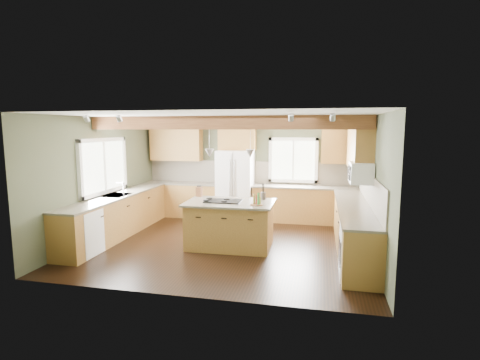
# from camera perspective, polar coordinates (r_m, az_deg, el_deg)

# --- Properties ---
(floor) EXTENTS (5.60, 5.60, 0.00)m
(floor) POSITION_cam_1_polar(r_m,az_deg,el_deg) (7.83, -2.03, -9.68)
(floor) COLOR black
(floor) RESTS_ON ground
(ceiling) EXTENTS (5.60, 5.60, 0.00)m
(ceiling) POSITION_cam_1_polar(r_m,az_deg,el_deg) (7.47, -2.13, 9.70)
(ceiling) COLOR silver
(ceiling) RESTS_ON wall_back
(wall_back) EXTENTS (5.60, 0.00, 5.60)m
(wall_back) POSITION_cam_1_polar(r_m,az_deg,el_deg) (9.97, 1.48, 1.74)
(wall_back) COLOR #494E37
(wall_back) RESTS_ON ground
(wall_left) EXTENTS (0.00, 5.00, 5.00)m
(wall_left) POSITION_cam_1_polar(r_m,az_deg,el_deg) (8.66, -20.33, 0.34)
(wall_left) COLOR #494E37
(wall_left) RESTS_ON ground
(wall_right) EXTENTS (0.00, 5.00, 5.00)m
(wall_right) POSITION_cam_1_polar(r_m,az_deg,el_deg) (7.37, 19.52, -0.85)
(wall_right) COLOR #494E37
(wall_right) RESTS_ON ground
(ceiling_beam) EXTENTS (5.55, 0.26, 0.26)m
(ceiling_beam) POSITION_cam_1_polar(r_m,az_deg,el_deg) (7.31, -2.44, 8.72)
(ceiling_beam) COLOR #522817
(ceiling_beam) RESTS_ON ceiling
(soffit_trim) EXTENTS (5.55, 0.20, 0.10)m
(soffit_trim) POSITION_cam_1_polar(r_m,az_deg,el_deg) (9.81, 1.39, 8.90)
(soffit_trim) COLOR #522817
(soffit_trim) RESTS_ON ceiling
(backsplash_back) EXTENTS (5.58, 0.03, 0.58)m
(backsplash_back) POSITION_cam_1_polar(r_m,az_deg,el_deg) (9.96, 1.46, 1.22)
(backsplash_back) COLOR brown
(backsplash_back) RESTS_ON wall_back
(backsplash_right) EXTENTS (0.03, 3.70, 0.58)m
(backsplash_right) POSITION_cam_1_polar(r_m,az_deg,el_deg) (7.43, 19.32, -1.48)
(backsplash_right) COLOR brown
(backsplash_right) RESTS_ON wall_right
(base_cab_back_left) EXTENTS (2.02, 0.60, 0.88)m
(base_cab_back_left) POSITION_cam_1_polar(r_m,az_deg,el_deg) (10.29, -8.71, -2.99)
(base_cab_back_left) COLOR brown
(base_cab_back_left) RESTS_ON floor
(counter_back_left) EXTENTS (2.06, 0.64, 0.04)m
(counter_back_left) POSITION_cam_1_polar(r_m,az_deg,el_deg) (10.22, -8.76, -0.46)
(counter_back_left) COLOR #4D4738
(counter_back_left) RESTS_ON base_cab_back_left
(base_cab_back_right) EXTENTS (2.62, 0.60, 0.88)m
(base_cab_back_right) POSITION_cam_1_polar(r_m,az_deg,el_deg) (9.63, 9.88, -3.76)
(base_cab_back_right) COLOR brown
(base_cab_back_right) RESTS_ON floor
(counter_back_right) EXTENTS (2.66, 0.64, 0.04)m
(counter_back_right) POSITION_cam_1_polar(r_m,az_deg,el_deg) (9.55, 9.94, -1.06)
(counter_back_right) COLOR #4D4738
(counter_back_right) RESTS_ON base_cab_back_right
(base_cab_left) EXTENTS (0.60, 3.70, 0.88)m
(base_cab_left) POSITION_cam_1_polar(r_m,az_deg,el_deg) (8.70, -18.21, -5.29)
(base_cab_left) COLOR brown
(base_cab_left) RESTS_ON floor
(counter_left) EXTENTS (0.64, 3.74, 0.04)m
(counter_left) POSITION_cam_1_polar(r_m,az_deg,el_deg) (8.61, -18.34, -2.31)
(counter_left) COLOR #4D4738
(counter_left) RESTS_ON base_cab_left
(base_cab_right) EXTENTS (0.60, 3.70, 0.88)m
(base_cab_right) POSITION_cam_1_polar(r_m,az_deg,el_deg) (7.56, 16.90, -7.19)
(base_cab_right) COLOR brown
(base_cab_right) RESTS_ON floor
(counter_right) EXTENTS (0.64, 3.74, 0.04)m
(counter_right) POSITION_cam_1_polar(r_m,az_deg,el_deg) (7.46, 17.04, -3.77)
(counter_right) COLOR #4D4738
(counter_right) RESTS_ON base_cab_right
(upper_cab_back_left) EXTENTS (1.40, 0.35, 0.90)m
(upper_cab_back_left) POSITION_cam_1_polar(r_m,az_deg,el_deg) (10.31, -9.68, 5.46)
(upper_cab_back_left) COLOR brown
(upper_cab_back_left) RESTS_ON wall_back
(upper_cab_over_fridge) EXTENTS (0.96, 0.35, 0.70)m
(upper_cab_over_fridge) POSITION_cam_1_polar(r_m,az_deg,el_deg) (9.80, -0.43, 6.62)
(upper_cab_over_fridge) COLOR brown
(upper_cab_over_fridge) RESTS_ON wall_back
(upper_cab_right) EXTENTS (0.35, 2.20, 0.90)m
(upper_cab_right) POSITION_cam_1_polar(r_m,az_deg,el_deg) (8.18, 17.72, 4.62)
(upper_cab_right) COLOR brown
(upper_cab_right) RESTS_ON wall_right
(upper_cab_back_corner) EXTENTS (0.90, 0.35, 0.90)m
(upper_cab_back_corner) POSITION_cam_1_polar(r_m,az_deg,el_deg) (9.58, 14.99, 5.13)
(upper_cab_back_corner) COLOR brown
(upper_cab_back_corner) RESTS_ON wall_back
(window_left) EXTENTS (0.04, 1.60, 1.05)m
(window_left) POSITION_cam_1_polar(r_m,az_deg,el_deg) (8.67, -20.12, 2.02)
(window_left) COLOR white
(window_left) RESTS_ON wall_left
(window_back) EXTENTS (1.10, 0.04, 1.00)m
(window_back) POSITION_cam_1_polar(r_m,az_deg,el_deg) (9.77, 8.11, 3.02)
(window_back) COLOR white
(window_back) RESTS_ON wall_back
(sink) EXTENTS (0.50, 0.65, 0.03)m
(sink) POSITION_cam_1_polar(r_m,az_deg,el_deg) (8.61, -18.34, -2.28)
(sink) COLOR #262628
(sink) RESTS_ON counter_left
(faucet) EXTENTS (0.02, 0.02, 0.28)m
(faucet) POSITION_cam_1_polar(r_m,az_deg,el_deg) (8.49, -17.33, -1.37)
(faucet) COLOR #B2B2B7
(faucet) RESTS_ON sink
(dishwasher) EXTENTS (0.60, 0.60, 0.84)m
(dishwasher) POSITION_cam_1_polar(r_m,az_deg,el_deg) (7.64, -23.10, -7.41)
(dishwasher) COLOR white
(dishwasher) RESTS_ON floor
(oven) EXTENTS (0.60, 0.72, 0.84)m
(oven) POSITION_cam_1_polar(r_m,az_deg,el_deg) (6.32, 17.74, -10.29)
(oven) COLOR white
(oven) RESTS_ON floor
(microwave) EXTENTS (0.40, 0.70, 0.38)m
(microwave) POSITION_cam_1_polar(r_m,az_deg,el_deg) (7.27, 17.93, 1.08)
(microwave) COLOR white
(microwave) RESTS_ON wall_right
(pendant_left) EXTENTS (0.18, 0.18, 0.16)m
(pendant_left) POSITION_cam_1_polar(r_m,az_deg,el_deg) (7.40, -4.67, 4.12)
(pendant_left) COLOR #B2B2B7
(pendant_left) RESTS_ON ceiling
(pendant_right) EXTENTS (0.18, 0.18, 0.16)m
(pendant_right) POSITION_cam_1_polar(r_m,az_deg,el_deg) (7.22, 1.58, 4.05)
(pendant_right) COLOR #B2B2B7
(pendant_right) RESTS_ON ceiling
(refrigerator) EXTENTS (0.90, 0.74, 1.80)m
(refrigerator) POSITION_cam_1_polar(r_m,az_deg,el_deg) (9.71, -0.69, -0.80)
(refrigerator) COLOR white
(refrigerator) RESTS_ON floor
(island) EXTENTS (1.65, 1.03, 0.88)m
(island) POSITION_cam_1_polar(r_m,az_deg,el_deg) (7.53, -1.54, -6.91)
(island) COLOR brown
(island) RESTS_ON floor
(island_top) EXTENTS (1.76, 1.14, 0.04)m
(island_top) POSITION_cam_1_polar(r_m,az_deg,el_deg) (7.43, -1.56, -3.48)
(island_top) COLOR #4D4738
(island_top) RESTS_ON island
(cooktop) EXTENTS (0.72, 0.49, 0.02)m
(cooktop) POSITION_cam_1_polar(r_m,az_deg,el_deg) (7.45, -2.58, -3.21)
(cooktop) COLOR black
(cooktop) RESTS_ON island_top
(knife_block) EXTENTS (0.13, 0.11, 0.20)m
(knife_block) POSITION_cam_1_polar(r_m,az_deg,el_deg) (8.02, -6.25, -1.80)
(knife_block) COLOR brown
(knife_block) RESTS_ON island_top
(utensil_crock) EXTENTS (0.14, 0.14, 0.15)m
(utensil_crock) POSITION_cam_1_polar(r_m,az_deg,el_deg) (7.67, 3.54, -2.41)
(utensil_crock) COLOR #3A322E
(utensil_crock) RESTS_ON island_top
(bottle_tray) EXTENTS (0.30, 0.30, 0.22)m
(bottle_tray) POSITION_cam_1_polar(r_m,az_deg,el_deg) (7.09, 2.53, -2.93)
(bottle_tray) COLOR brown
(bottle_tray) RESTS_ON island_top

